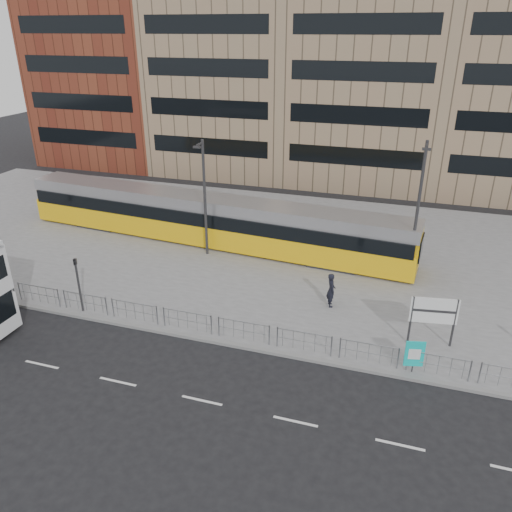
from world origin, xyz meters
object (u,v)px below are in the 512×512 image
(station_sign, at_px, (434,313))
(lamp_post_east, at_px, (418,210))
(ad_panel, at_px, (414,354))
(pedestrian, at_px, (331,290))
(tram, at_px, (208,220))
(lamp_post_west, at_px, (204,194))
(traffic_light_west, at_px, (78,278))

(station_sign, xyz_separation_m, lamp_post_east, (-1.24, 6.36, 2.88))
(lamp_post_east, bearing_deg, ad_panel, -86.48)
(ad_panel, height_order, pedestrian, pedestrian)
(station_sign, xyz_separation_m, pedestrian, (-5.20, 2.22, -0.78))
(station_sign, distance_m, lamp_post_east, 7.09)
(tram, height_order, lamp_post_west, lamp_post_west)
(lamp_post_west, xyz_separation_m, lamp_post_east, (13.14, -0.19, 0.41))
(lamp_post_west, distance_m, lamp_post_east, 13.14)
(ad_panel, bearing_deg, station_sign, 60.32)
(traffic_light_west, xyz_separation_m, lamp_post_east, (16.65, 8.77, 2.66))
(station_sign, height_order, lamp_post_east, lamp_post_east)
(tram, xyz_separation_m, ad_panel, (14.35, -10.99, -0.76))
(lamp_post_west, bearing_deg, lamp_post_east, -0.82)
(station_sign, distance_m, lamp_post_west, 15.99)
(pedestrian, relative_size, lamp_post_east, 0.23)
(lamp_post_west, bearing_deg, station_sign, -24.49)
(tram, relative_size, lamp_post_west, 3.74)
(station_sign, bearing_deg, traffic_light_west, 178.40)
(pedestrian, relative_size, traffic_light_west, 0.63)
(station_sign, xyz_separation_m, traffic_light_west, (-17.89, -2.41, 0.22))
(pedestrian, height_order, traffic_light_west, traffic_light_west)
(station_sign, xyz_separation_m, ad_panel, (-0.70, -2.46, -0.82))
(ad_panel, xyz_separation_m, lamp_post_east, (-0.54, 8.82, 3.70))
(lamp_post_east, bearing_deg, traffic_light_west, -152.22)
(tram, distance_m, lamp_post_west, 3.29)
(tram, height_order, traffic_light_west, tram)
(tram, bearing_deg, pedestrian, -27.85)
(traffic_light_west, height_order, lamp_post_east, lamp_post_east)
(ad_panel, height_order, traffic_light_west, traffic_light_west)
(pedestrian, distance_m, lamp_post_west, 10.66)
(ad_panel, distance_m, lamp_post_east, 9.58)
(ad_panel, distance_m, lamp_post_west, 16.71)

